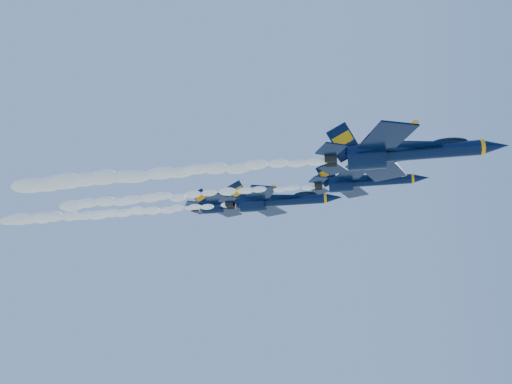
% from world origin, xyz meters
% --- Properties ---
extents(jet_lead, '(19.96, 16.37, 7.42)m').
position_xyz_m(jet_lead, '(15.70, -13.97, 150.97)').
color(jet_lead, black).
extents(smoke_trail_jet_lead, '(39.17, 2.22, 2.00)m').
position_xyz_m(smoke_trail_jet_lead, '(-12.41, -13.97, 150.54)').
color(smoke_trail_jet_lead, white).
extents(jet_second, '(15.70, 12.88, 5.83)m').
position_xyz_m(jet_second, '(11.78, -0.43, 153.07)').
color(jet_second, black).
extents(smoke_trail_jet_second, '(39.17, 1.75, 1.57)m').
position_xyz_m(smoke_trail_jet_second, '(-14.52, -0.43, 152.68)').
color(smoke_trail_jet_second, white).
extents(jet_third, '(18.46, 15.14, 6.86)m').
position_xyz_m(jet_third, '(-1.70, 6.62, 153.52)').
color(jet_third, black).
extents(smoke_trail_jet_third, '(39.17, 2.06, 1.85)m').
position_xyz_m(smoke_trail_jet_third, '(-29.17, 6.62, 153.10)').
color(smoke_trail_jet_third, white).
extents(jet_fourth, '(16.74, 13.73, 6.22)m').
position_xyz_m(jet_fourth, '(-11.19, 15.57, 156.49)').
color(jet_fourth, black).
extents(smoke_trail_jet_fourth, '(39.17, 1.87, 1.68)m').
position_xyz_m(smoke_trail_jet_fourth, '(-37.93, 15.57, 156.09)').
color(smoke_trail_jet_fourth, white).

